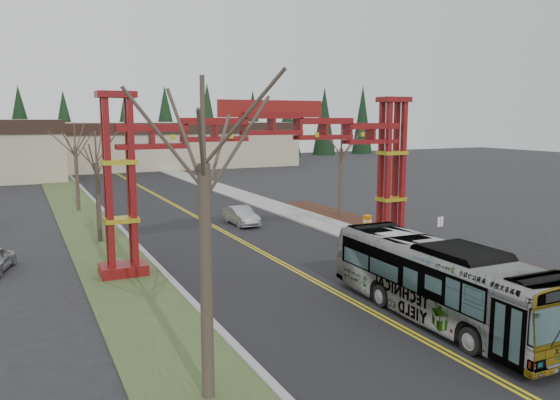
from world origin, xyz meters
TOP-DOWN VIEW (x-y plane):
  - road at (0.00, 25.00)m, footprint 12.00×110.00m
  - lane_line_left at (-0.12, 25.00)m, footprint 0.12×100.00m
  - lane_line_right at (0.12, 25.00)m, footprint 0.12×100.00m
  - curb_right at (6.15, 25.00)m, footprint 0.30×110.00m
  - sidewalk_right at (7.60, 25.00)m, footprint 2.60×110.00m
  - landscape_strip at (10.20, 10.00)m, footprint 2.60×50.00m
  - grass_median at (-8.00, 25.00)m, footprint 4.00×110.00m
  - curb_left at (-6.15, 25.00)m, footprint 0.30×110.00m
  - gateway_arch at (0.00, 18.00)m, footprint 18.20×1.60m
  - retail_building_east at (10.00, 79.95)m, footprint 38.00×20.30m
  - conifer_treeline at (0.25, 92.00)m, footprint 116.10×5.60m
  - transit_bus at (1.80, 6.73)m, footprint 2.77×11.01m
  - silver_sedan at (2.01, 27.58)m, footprint 1.47×4.06m
  - bare_tree_median_near at (-8.00, 4.88)m, footprint 3.40×3.40m
  - bare_tree_median_mid at (-8.00, 26.15)m, footprint 2.93×2.93m
  - bare_tree_median_far at (-8.00, 38.97)m, footprint 3.03×3.03m
  - bare_tree_right_far at (10.00, 26.93)m, footprint 3.06×3.06m
  - street_sign at (9.27, 15.02)m, footprint 0.47×0.13m
  - barrel_south at (8.93, 16.16)m, footprint 0.49×0.49m
  - barrel_mid at (8.85, 19.98)m, footprint 0.52×0.52m
  - barrel_north at (8.97, 21.78)m, footprint 0.59×0.59m

SIDE VIEW (x-z plane):
  - road at x=0.00m, z-range 0.00..0.02m
  - lane_line_left at x=-0.12m, z-range 0.02..0.03m
  - lane_line_right at x=0.12m, z-range 0.02..0.03m
  - grass_median at x=-8.00m, z-range 0.00..0.08m
  - landscape_strip at x=10.20m, z-range 0.00..0.12m
  - curb_right at x=6.15m, z-range 0.00..0.15m
  - curb_left at x=-6.15m, z-range 0.00..0.15m
  - sidewalk_right at x=7.60m, z-range 0.01..0.15m
  - barrel_south at x=8.93m, z-range 0.00..0.91m
  - barrel_mid at x=8.85m, z-range 0.00..0.97m
  - barrel_north at x=8.97m, z-range 0.00..1.10m
  - silver_sedan at x=2.01m, z-range 0.00..1.33m
  - street_sign at x=9.27m, z-range 0.45..2.52m
  - transit_bus at x=1.80m, z-range 0.00..3.05m
  - retail_building_east at x=10.00m, z-range 0.01..7.01m
  - bare_tree_median_mid at x=-8.00m, z-range 1.48..8.37m
  - bare_tree_median_far at x=-8.00m, z-range 1.63..8.95m
  - bare_tree_right_far at x=10.00m, z-range 1.63..9.01m
  - gateway_arch at x=0.00m, z-range 1.53..10.43m
  - bare_tree_median_near at x=-8.00m, z-range 2.07..10.80m
  - conifer_treeline at x=0.25m, z-range -0.01..12.99m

